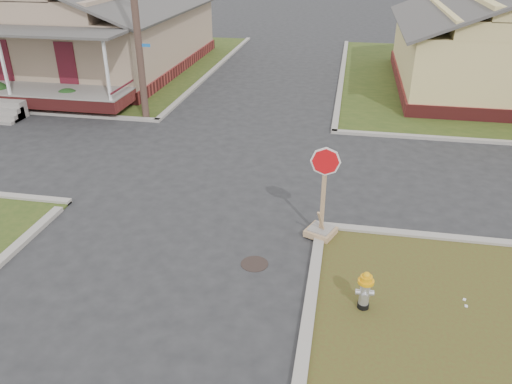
# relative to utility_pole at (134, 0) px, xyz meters

# --- Properties ---
(ground) EXTENTS (120.00, 120.00, 0.00)m
(ground) POSITION_rel_utility_pole_xyz_m (4.20, -8.90, -4.66)
(ground) COLOR #252527
(ground) RESTS_ON ground
(verge_far_left) EXTENTS (19.00, 19.00, 0.05)m
(verge_far_left) POSITION_rel_utility_pole_xyz_m (-8.80, 9.10, -4.64)
(verge_far_left) COLOR #2F4318
(verge_far_left) RESTS_ON ground
(curbs) EXTENTS (80.00, 40.00, 0.12)m
(curbs) POSITION_rel_utility_pole_xyz_m (4.20, -3.90, -4.66)
(curbs) COLOR #9D978E
(curbs) RESTS_ON ground
(manhole) EXTENTS (0.64, 0.64, 0.01)m
(manhole) POSITION_rel_utility_pole_xyz_m (6.40, -9.40, -4.66)
(manhole) COLOR black
(manhole) RESTS_ON ground
(corner_house) EXTENTS (10.10, 15.50, 5.30)m
(corner_house) POSITION_rel_utility_pole_xyz_m (-5.80, 7.78, -2.38)
(corner_house) COLOR maroon
(corner_house) RESTS_ON ground
(side_house_yellow) EXTENTS (7.60, 11.60, 4.70)m
(side_house_yellow) POSITION_rel_utility_pole_xyz_m (14.20, 7.60, -2.47)
(side_house_yellow) COLOR maroon
(side_house_yellow) RESTS_ON ground
(utility_pole) EXTENTS (1.80, 0.28, 9.00)m
(utility_pole) POSITION_rel_utility_pole_xyz_m (0.00, 0.00, 0.00)
(utility_pole) COLOR #442E27
(utility_pole) RESTS_ON ground
(fire_hydrant) EXTENTS (0.32, 0.32, 0.87)m
(fire_hydrant) POSITION_rel_utility_pole_xyz_m (8.86, -10.54, -4.14)
(fire_hydrant) COLOR black
(fire_hydrant) RESTS_ON ground
(stop_sign) EXTENTS (0.68, 0.66, 2.39)m
(stop_sign) POSITION_rel_utility_pole_xyz_m (7.82, -7.91, -4.10)
(stop_sign) COLOR #A08257
(stop_sign) RESTS_ON ground
(hedge_right) EXTENTS (1.27, 1.04, 0.97)m
(hedge_right) POSITION_rel_utility_pole_xyz_m (-3.70, 0.44, -4.13)
(hedge_right) COLOR #193915
(hedge_right) RESTS_ON verge_far_left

